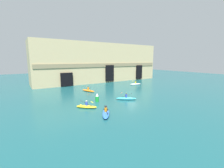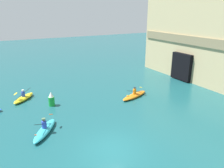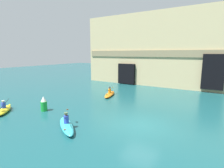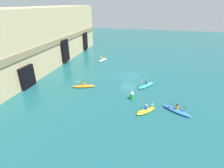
{
  "view_description": "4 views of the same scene",
  "coord_description": "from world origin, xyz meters",
  "views": [
    {
      "loc": [
        -18.8,
        -22.02,
        6.47
      ],
      "look_at": [
        -4.12,
        0.83,
        2.07
      ],
      "focal_mm": 24.0,
      "sensor_mm": 36.0,
      "label": 1
    },
    {
      "loc": [
        10.25,
        -5.64,
        8.31
      ],
      "look_at": [
        -5.25,
        2.85,
        2.32
      ],
      "focal_mm": 35.0,
      "sensor_mm": 36.0,
      "label": 2
    },
    {
      "loc": [
        4.5,
        -11.16,
        5.06
      ],
      "look_at": [
        -3.55,
        1.84,
        2.36
      ],
      "focal_mm": 28.0,
      "sensor_mm": 36.0,
      "label": 3
    },
    {
      "loc": [
        -29.21,
        -4.01,
        12.0
      ],
      "look_at": [
        -6.33,
        1.65,
        0.95
      ],
      "focal_mm": 28.0,
      "sensor_mm": 36.0,
      "label": 4
    }
  ],
  "objects": [
    {
      "name": "ground_plane",
      "position": [
        0.0,
        0.0,
        0.0
      ],
      "size": [
        120.0,
        120.0,
        0.0
      ],
      "primitive_type": "plane",
      "color": "#195156"
    },
    {
      "name": "cliff_bluff",
      "position": [
        2.83,
        18.58,
        5.58
      ],
      "size": [
        37.96,
        8.44,
        11.2
      ],
      "color": "tan",
      "rests_on": "ground"
    },
    {
      "name": "kayak_cyan",
      "position": [
        -4.01,
        -3.29,
        0.24
      ],
      "size": [
        3.17,
        2.55,
        1.19
      ],
      "rotation": [
        0.0,
        0.0,
        5.67
      ],
      "color": "#33B2C6",
      "rests_on": "ground"
    },
    {
      "name": "kayak_yellow",
      "position": [
        -11.16,
        -3.74,
        0.23
      ],
      "size": [
        2.65,
        2.51,
        1.04
      ],
      "rotation": [
        0.0,
        0.0,
        5.54
      ],
      "color": "yellow",
      "rests_on": "ground"
    },
    {
      "name": "kayak_blue",
      "position": [
        -10.22,
        -7.3,
        0.22
      ],
      "size": [
        2.56,
        3.45,
        1.09
      ],
      "rotation": [
        0.0,
        0.0,
        4.16
      ],
      "color": "blue",
      "rests_on": "ground"
    },
    {
      "name": "kayak_white",
      "position": [
        7.26,
        7.15,
        0.23
      ],
      "size": [
        3.13,
        1.47,
        1.15
      ],
      "rotation": [
        0.0,
        0.0,
        6.06
      ],
      "color": "white",
      "rests_on": "ground"
    },
    {
      "name": "kayak_orange",
      "position": [
        -6.55,
        6.14,
        0.21
      ],
      "size": [
        1.87,
        3.59,
        1.05
      ],
      "rotation": [
        0.0,
        0.0,
        5.03
      ],
      "color": "orange",
      "rests_on": "ground"
    },
    {
      "name": "marker_buoy",
      "position": [
        -8.5,
        -1.67,
        0.62
      ],
      "size": [
        0.55,
        0.55,
        1.33
      ],
      "color": "green",
      "rests_on": "ground"
    }
  ]
}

